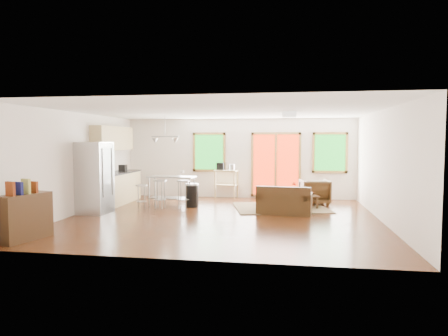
# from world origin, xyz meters

# --- Properties ---
(floor) EXTENTS (7.50, 7.00, 0.02)m
(floor) POSITION_xyz_m (0.00, 0.00, -0.01)
(floor) COLOR #34180A
(floor) RESTS_ON ground
(ceiling) EXTENTS (7.50, 7.00, 0.02)m
(ceiling) POSITION_xyz_m (0.00, 0.00, 2.61)
(ceiling) COLOR white
(ceiling) RESTS_ON ground
(back_wall) EXTENTS (7.50, 0.02, 2.60)m
(back_wall) POSITION_xyz_m (0.00, 3.51, 1.30)
(back_wall) COLOR silver
(back_wall) RESTS_ON ground
(left_wall) EXTENTS (0.02, 7.00, 2.60)m
(left_wall) POSITION_xyz_m (-3.76, 0.00, 1.30)
(left_wall) COLOR silver
(left_wall) RESTS_ON ground
(right_wall) EXTENTS (0.02, 7.00, 2.60)m
(right_wall) POSITION_xyz_m (3.76, 0.00, 1.30)
(right_wall) COLOR silver
(right_wall) RESTS_ON ground
(front_wall) EXTENTS (7.50, 0.02, 2.60)m
(front_wall) POSITION_xyz_m (0.00, -3.51, 1.30)
(front_wall) COLOR silver
(front_wall) RESTS_ON ground
(window_left) EXTENTS (1.10, 0.05, 1.30)m
(window_left) POSITION_xyz_m (-1.00, 3.46, 1.50)
(window_left) COLOR #145F18
(window_left) RESTS_ON back_wall
(french_doors) EXTENTS (1.60, 0.05, 2.10)m
(french_doors) POSITION_xyz_m (1.20, 3.46, 1.10)
(french_doors) COLOR red
(french_doors) RESTS_ON back_wall
(window_right) EXTENTS (1.10, 0.05, 1.30)m
(window_right) POSITION_xyz_m (2.90, 3.46, 1.50)
(window_right) COLOR #145F18
(window_right) RESTS_ON back_wall
(rug) EXTENTS (2.87, 2.45, 0.02)m
(rug) POSITION_xyz_m (1.40, 1.60, 0.01)
(rug) COLOR #4B6341
(rug) RESTS_ON floor
(loveseat) EXTENTS (1.45, 0.93, 0.73)m
(loveseat) POSITION_xyz_m (1.50, 0.78, 0.29)
(loveseat) COLOR #32200E
(loveseat) RESTS_ON floor
(coffee_table) EXTENTS (1.03, 0.78, 0.37)m
(coffee_table) POSITION_xyz_m (1.96, 1.65, 0.32)
(coffee_table) COLOR #342011
(coffee_table) RESTS_ON floor
(armchair) EXTENTS (0.90, 0.86, 0.82)m
(armchair) POSITION_xyz_m (2.37, 2.39, 0.41)
(armchair) COLOR #32200E
(armchair) RESTS_ON floor
(ottoman) EXTENTS (0.73, 0.73, 0.38)m
(ottoman) POSITION_xyz_m (1.23, 2.19, 0.19)
(ottoman) COLOR #32200E
(ottoman) RESTS_ON floor
(vase) EXTENTS (0.21, 0.22, 0.29)m
(vase) POSITION_xyz_m (1.77, 2.06, 0.51)
(vase) COLOR silver
(vase) RESTS_ON coffee_table
(book) EXTENTS (0.23, 0.03, 0.31)m
(book) POSITION_xyz_m (2.09, 1.97, 0.55)
(book) COLOR maroon
(book) RESTS_ON coffee_table
(cabinets) EXTENTS (0.64, 2.24, 2.30)m
(cabinets) POSITION_xyz_m (-3.49, 1.70, 0.93)
(cabinets) COLOR tan
(cabinets) RESTS_ON floor
(refrigerator) EXTENTS (0.81, 0.78, 1.85)m
(refrigerator) POSITION_xyz_m (-3.34, 0.06, 0.92)
(refrigerator) COLOR #B7BABC
(refrigerator) RESTS_ON floor
(island) EXTENTS (1.40, 0.65, 0.86)m
(island) POSITION_xyz_m (-1.73, 1.56, 0.59)
(island) COLOR #B7BABC
(island) RESTS_ON floor
(cup) EXTENTS (0.11, 0.09, 0.11)m
(cup) POSITION_xyz_m (-1.40, 1.49, 1.01)
(cup) COLOR white
(cup) RESTS_ON island
(bar_stool_a) EXTENTS (0.41, 0.41, 0.67)m
(bar_stool_a) POSITION_xyz_m (-2.40, 0.89, 0.50)
(bar_stool_a) COLOR #B7BABC
(bar_stool_a) RESTS_ON floor
(bar_stool_b) EXTENTS (0.40, 0.40, 0.80)m
(bar_stool_b) POSITION_xyz_m (-1.94, 1.09, 0.59)
(bar_stool_b) COLOR #B7BABC
(bar_stool_b) RESTS_ON floor
(bar_stool_c) EXTENTS (0.39, 0.39, 0.78)m
(bar_stool_c) POSITION_xyz_m (-1.31, 1.24, 0.58)
(bar_stool_c) COLOR #B7BABC
(bar_stool_c) RESTS_ON floor
(trash_can) EXTENTS (0.44, 0.44, 0.67)m
(trash_can) POSITION_xyz_m (-1.09, 1.42, 0.34)
(trash_can) COLOR black
(trash_can) RESTS_ON floor
(kitchen_cart) EXTENTS (0.82, 0.59, 1.16)m
(kitchen_cart) POSITION_xyz_m (-0.42, 3.35, 0.79)
(kitchen_cart) COLOR tan
(kitchen_cart) RESTS_ON floor
(bookshelf) EXTENTS (0.63, 1.06, 1.17)m
(bookshelf) POSITION_xyz_m (-3.35, -2.74, 0.46)
(bookshelf) COLOR #342011
(bookshelf) RESTS_ON floor
(ceiling_flush) EXTENTS (0.35, 0.35, 0.12)m
(ceiling_flush) POSITION_xyz_m (1.60, 0.60, 2.53)
(ceiling_flush) COLOR white
(ceiling_flush) RESTS_ON ceiling
(pendant_light) EXTENTS (0.80, 0.18, 0.79)m
(pendant_light) POSITION_xyz_m (-1.90, 1.50, 1.90)
(pendant_light) COLOR gray
(pendant_light) RESTS_ON ceiling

